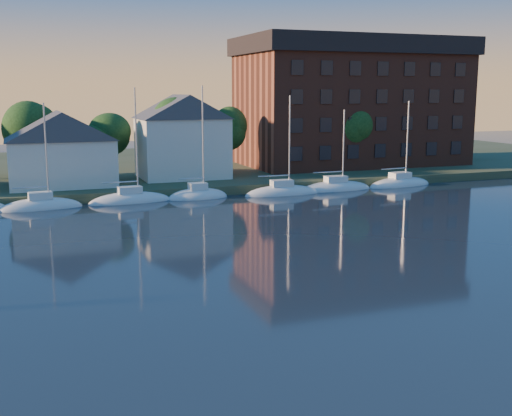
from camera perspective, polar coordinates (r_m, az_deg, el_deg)
shoreline_land at (r=91.96m, az=-13.83°, el=3.08°), size 160.00×50.00×2.00m
wooden_dock at (r=69.41m, az=-11.48°, el=0.86°), size 120.00×3.00×1.00m
clubhouse_centre at (r=73.05m, az=-16.94°, el=5.15°), size 11.55×8.40×8.08m
clubhouse_east at (r=77.14m, az=-6.60°, el=6.43°), size 10.50×8.40×9.80m
condo_block at (r=92.20m, az=8.48°, el=9.39°), size 31.00×17.00×17.40m
tree_line at (r=79.77m, az=-11.54°, el=7.27°), size 93.40×5.40×8.90m
moored_fleet at (r=65.94m, az=-14.48°, el=0.33°), size 79.50×2.40×12.05m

